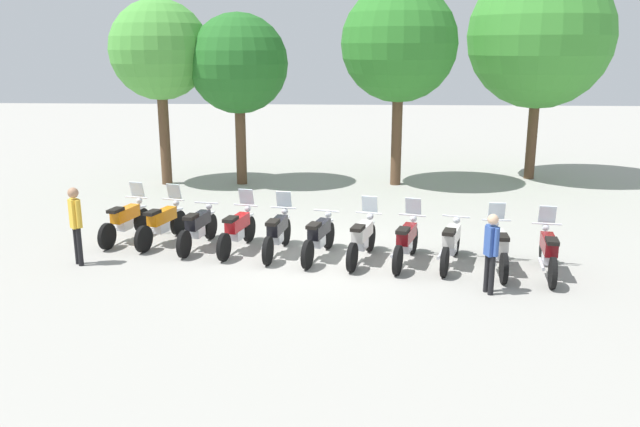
% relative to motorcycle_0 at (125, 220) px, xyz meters
% --- Properties ---
extents(ground_plane, '(80.00, 80.00, 0.00)m').
position_rel_motorcycle_0_xyz_m(ground_plane, '(4.89, -1.10, -0.52)').
color(ground_plane, '#9E9B93').
extents(motorcycle_0, '(0.78, 2.16, 1.37)m').
position_rel_motorcycle_0_xyz_m(motorcycle_0, '(0.00, 0.00, 0.00)').
color(motorcycle_0, black).
rests_on(motorcycle_0, ground_plane).
extents(motorcycle_1, '(0.83, 2.13, 1.37)m').
position_rel_motorcycle_0_xyz_m(motorcycle_1, '(0.98, -0.19, 0.00)').
color(motorcycle_1, black).
rests_on(motorcycle_1, ground_plane).
extents(motorcycle_2, '(0.73, 2.17, 0.99)m').
position_rel_motorcycle_0_xyz_m(motorcycle_2, '(1.95, -0.53, -0.01)').
color(motorcycle_2, black).
rests_on(motorcycle_2, ground_plane).
extents(motorcycle_3, '(0.76, 2.16, 1.37)m').
position_rel_motorcycle_0_xyz_m(motorcycle_3, '(2.94, -0.69, 0.00)').
color(motorcycle_3, black).
rests_on(motorcycle_3, ground_plane).
extents(motorcycle_4, '(0.69, 2.18, 1.37)m').
position_rel_motorcycle_0_xyz_m(motorcycle_4, '(3.91, -0.91, 0.00)').
color(motorcycle_4, black).
rests_on(motorcycle_4, ground_plane).
extents(motorcycle_5, '(0.82, 2.14, 0.99)m').
position_rel_motorcycle_0_xyz_m(motorcycle_5, '(4.89, -1.15, -0.01)').
color(motorcycle_5, black).
rests_on(motorcycle_5, ground_plane).
extents(motorcycle_6, '(0.83, 2.13, 1.37)m').
position_rel_motorcycle_0_xyz_m(motorcycle_6, '(5.88, -1.28, 0.00)').
color(motorcycle_6, black).
rests_on(motorcycle_6, ground_plane).
extents(motorcycle_7, '(0.85, 2.12, 1.37)m').
position_rel_motorcycle_0_xyz_m(motorcycle_7, '(6.86, -1.43, 0.00)').
color(motorcycle_7, black).
rests_on(motorcycle_7, ground_plane).
extents(motorcycle_8, '(0.85, 2.12, 0.99)m').
position_rel_motorcycle_0_xyz_m(motorcycle_8, '(7.83, -1.51, -0.01)').
color(motorcycle_8, black).
rests_on(motorcycle_8, ground_plane).
extents(motorcycle_9, '(0.62, 2.19, 1.37)m').
position_rel_motorcycle_0_xyz_m(motorcycle_9, '(8.81, -1.80, 0.00)').
color(motorcycle_9, black).
rests_on(motorcycle_9, ground_plane).
extents(motorcycle_10, '(0.69, 2.18, 1.37)m').
position_rel_motorcycle_0_xyz_m(motorcycle_10, '(9.79, -2.05, 0.00)').
color(motorcycle_10, black).
rests_on(motorcycle_10, ground_plane).
extents(person_0, '(0.34, 0.34, 1.75)m').
position_rel_motorcycle_0_xyz_m(person_0, '(-0.39, -1.94, 0.52)').
color(person_0, black).
rests_on(person_0, ground_plane).
extents(person_1, '(0.27, 0.40, 1.61)m').
position_rel_motorcycle_0_xyz_m(person_1, '(8.34, -3.20, 0.41)').
color(person_1, black).
rests_on(person_1, ground_plane).
extents(tree_0, '(3.34, 3.34, 6.26)m').
position_rel_motorcycle_0_xyz_m(tree_0, '(-0.90, 6.79, 4.04)').
color(tree_0, brown).
rests_on(tree_0, ground_plane).
extents(tree_1, '(3.36, 3.36, 5.82)m').
position_rel_motorcycle_0_xyz_m(tree_1, '(1.73, 6.94, 3.60)').
color(tree_1, brown).
rests_on(tree_1, ground_plane).
extents(tree_2, '(3.90, 3.90, 6.74)m').
position_rel_motorcycle_0_xyz_m(tree_2, '(7.13, 7.11, 4.26)').
color(tree_2, brown).
rests_on(tree_2, ground_plane).
extents(tree_3, '(5.03, 5.03, 7.57)m').
position_rel_motorcycle_0_xyz_m(tree_3, '(12.09, 8.44, 4.53)').
color(tree_3, brown).
rests_on(tree_3, ground_plane).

